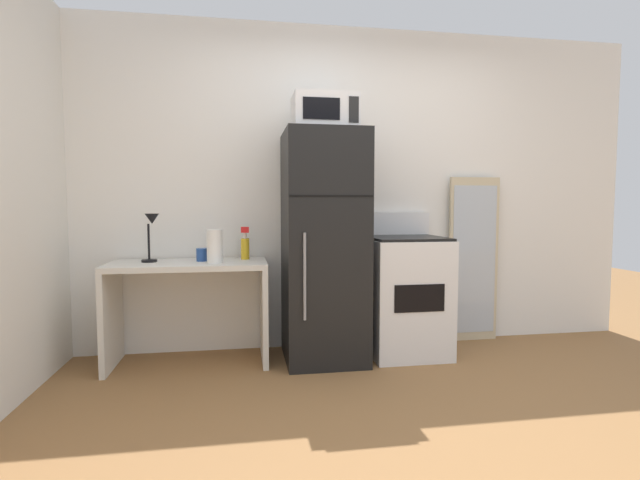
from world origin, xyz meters
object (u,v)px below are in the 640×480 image
(paper_towel_roll, at_px, (215,246))
(leaning_mirror, at_px, (473,259))
(desk_lamp, at_px, (151,229))
(coffee_mug, at_px, (202,255))
(refrigerator, at_px, (324,247))
(microwave, at_px, (324,113))
(desk, at_px, (189,293))
(spray_bottle, at_px, (245,246))
(oven_range, at_px, (405,294))

(paper_towel_roll, height_order, leaning_mirror, leaning_mirror)
(desk_lamp, relative_size, coffee_mug, 3.72)
(refrigerator, bearing_deg, microwave, -89.69)
(refrigerator, xyz_separation_m, leaning_mirror, (1.35, 0.28, -0.15))
(desk, distance_m, spray_bottle, 0.54)
(coffee_mug, relative_size, oven_range, 0.09)
(desk_lamp, xyz_separation_m, coffee_mug, (0.35, 0.01, -0.19))
(refrigerator, bearing_deg, coffee_mug, 173.70)
(microwave, bearing_deg, desk_lamp, 174.74)
(coffee_mug, xyz_separation_m, leaning_mirror, (2.25, 0.18, -0.10))
(oven_range, bearing_deg, leaning_mirror, 20.02)
(refrigerator, xyz_separation_m, oven_range, (0.65, 0.02, -0.38))
(desk_lamp, height_order, spray_bottle, desk_lamp)
(paper_towel_roll, relative_size, leaning_mirror, 0.17)
(spray_bottle, xyz_separation_m, leaning_mirror, (1.93, 0.11, -0.15))
(paper_towel_roll, bearing_deg, desk, 155.22)
(desk, distance_m, desk_lamp, 0.54)
(paper_towel_roll, xyz_separation_m, microwave, (0.80, 0.01, 0.96))
(microwave, bearing_deg, paper_towel_roll, -179.08)
(coffee_mug, height_order, microwave, microwave)
(paper_towel_roll, height_order, oven_range, oven_range)
(desk, height_order, paper_towel_roll, paper_towel_roll)
(coffee_mug, distance_m, paper_towel_roll, 0.18)
(desk, height_order, oven_range, oven_range)
(refrigerator, bearing_deg, desk_lamp, 175.70)
(desk_lamp, xyz_separation_m, paper_towel_roll, (0.45, -0.13, -0.12))
(desk, bearing_deg, coffee_mug, 25.72)
(desk_lamp, bearing_deg, spray_bottle, 6.48)
(spray_bottle, bearing_deg, desk_lamp, -173.52)
(microwave, distance_m, oven_range, 1.51)
(coffee_mug, xyz_separation_m, oven_range, (1.55, -0.07, -0.33))
(desk_lamp, xyz_separation_m, oven_range, (1.90, -0.07, -0.52))
(microwave, relative_size, leaning_mirror, 0.33)
(spray_bottle, height_order, oven_range, oven_range)
(spray_bottle, bearing_deg, oven_range, -6.75)
(microwave, xyz_separation_m, leaning_mirror, (1.35, 0.30, -1.13))
(paper_towel_roll, height_order, refrigerator, refrigerator)
(coffee_mug, relative_size, microwave, 0.21)
(desk, height_order, spray_bottle, spray_bottle)
(desk, distance_m, oven_range, 1.64)
(spray_bottle, xyz_separation_m, microwave, (0.58, -0.19, 0.98))
(oven_range, bearing_deg, coffee_mug, 177.23)
(coffee_mug, distance_m, oven_range, 1.59)
(spray_bottle, height_order, microwave, microwave)
(paper_towel_roll, bearing_deg, refrigerator, 2.44)
(oven_range, xyz_separation_m, leaning_mirror, (0.70, 0.26, 0.23))
(coffee_mug, bearing_deg, microwave, -7.63)
(desk, bearing_deg, microwave, -4.41)
(desk, relative_size, oven_range, 1.02)
(desk, bearing_deg, desk_lamp, 171.52)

